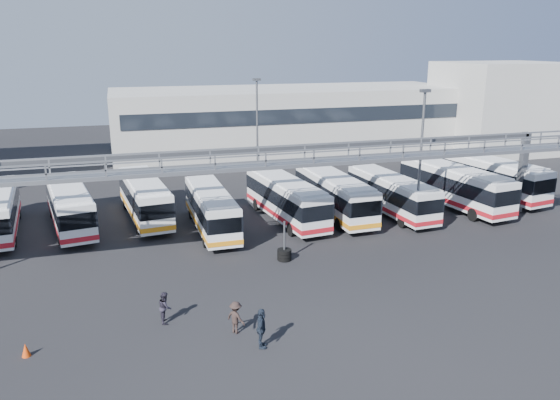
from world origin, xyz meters
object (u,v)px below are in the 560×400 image
object	(u,v)px
light_pole_back	(257,128)
bus_7	(391,193)
bus_3	(145,197)
cone_left	(26,350)
bus_2	(69,205)
bus_9	(489,176)
pedestrian_d	(261,329)
light_pole_mid	(421,154)
tire_stack	(284,254)
bus_5	(286,198)
bus_6	(334,194)
bus_8	(454,185)
bus_4	(211,208)
pedestrian_c	(236,317)
pedestrian_b	(165,307)

from	to	relation	value
light_pole_back	bus_7	xyz separation A→B (m)	(8.27, -10.62, -4.01)
bus_3	cone_left	distance (m)	19.54
bus_2	bus_9	xyz separation A→B (m)	(35.02, -1.36, 0.13)
pedestrian_d	bus_2	bearing A→B (deg)	43.14
light_pole_mid	bus_9	xyz separation A→B (m)	(10.98, 6.59, -3.80)
tire_stack	bus_5	bearing A→B (deg)	72.17
bus_6	pedestrian_d	size ratio (longest dim) A/B	5.78
bus_8	pedestrian_d	size ratio (longest dim) A/B	6.10
bus_4	bus_7	distance (m)	14.44
bus_2	bus_6	bearing A→B (deg)	-17.68
light_pole_back	bus_3	xyz separation A→B (m)	(-10.63, -6.35, -3.93)
light_pole_mid	bus_7	xyz separation A→B (m)	(0.27, 4.38, -4.01)
bus_4	tire_stack	distance (m)	7.86
bus_6	bus_7	xyz separation A→B (m)	(4.56, -0.83, -0.11)
bus_5	pedestrian_c	distance (m)	17.29
pedestrian_b	bus_2	bearing A→B (deg)	19.88
light_pole_back	bus_8	xyz separation A→B (m)	(14.19, -10.36, -3.83)
bus_5	pedestrian_b	size ratio (longest dim) A/B	6.92
bus_9	bus_8	bearing A→B (deg)	-167.73
bus_6	bus_2	bearing A→B (deg)	170.13
bus_6	pedestrian_d	world-z (taller)	bus_6
light_pole_mid	pedestrian_c	distance (m)	19.39
bus_8	pedestrian_d	world-z (taller)	bus_8
pedestrian_c	tire_stack	bearing A→B (deg)	-67.81
bus_4	bus_7	xyz separation A→B (m)	(14.43, -0.08, 0.01)
bus_5	bus_9	world-z (taller)	bus_9
pedestrian_c	bus_5	bearing A→B (deg)	-61.61
light_pole_mid	bus_9	world-z (taller)	light_pole_mid
bus_6	light_pole_back	bearing A→B (deg)	108.80
bus_3	light_pole_mid	bearing A→B (deg)	-31.22
light_pole_back	bus_9	bearing A→B (deg)	-23.89
pedestrian_b	bus_5	bearing A→B (deg)	-35.59
bus_9	bus_4	bearing A→B (deg)	174.91
bus_5	bus_4	bearing A→B (deg)	-179.91
light_pole_back	tire_stack	world-z (taller)	light_pole_back
bus_4	bus_5	size ratio (longest dim) A/B	0.93
pedestrian_b	tire_stack	distance (m)	9.91
bus_7	pedestrian_b	xyz separation A→B (m)	(-18.92, -12.84, -0.93)
pedestrian_c	pedestrian_b	bearing A→B (deg)	20.41
bus_2	pedestrian_c	xyz separation A→B (m)	(8.49, -18.41, -1.00)
bus_7	pedestrian_c	xyz separation A→B (m)	(-15.83, -14.85, -0.93)
bus_7	pedestrian_d	world-z (taller)	bus_7
bus_4	tire_stack	world-z (taller)	bus_4
pedestrian_b	tire_stack	size ratio (longest dim) A/B	0.61
light_pole_mid	tire_stack	world-z (taller)	light_pole_mid
light_pole_mid	pedestrian_b	bearing A→B (deg)	-155.61
bus_8	pedestrian_b	distance (m)	28.10
bus_7	cone_left	world-z (taller)	bus_7
bus_4	light_pole_mid	bearing A→B (deg)	-18.13
bus_9	pedestrian_d	size ratio (longest dim) A/B	6.18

